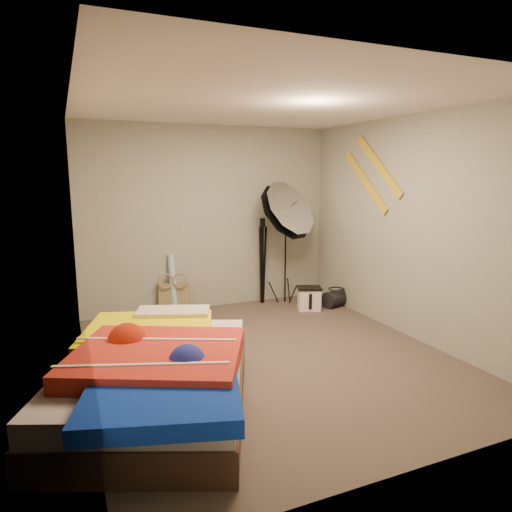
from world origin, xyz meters
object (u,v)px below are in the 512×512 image
tote_bag (174,298)px  wrapping_roll (173,284)px  duffel_bag (336,298)px  photo_umbrella (285,213)px  bed (157,375)px  camera_tripod (262,255)px  camera_case (309,299)px

tote_bag → wrapping_roll: bearing=-162.8°
duffel_bag → photo_umbrella: photo_umbrella is taller
tote_bag → photo_umbrella: size_ratio=0.22×
tote_bag → wrapping_roll: (-0.01, 0.00, 0.19)m
duffel_bag → bed: size_ratio=0.15×
wrapping_roll → duffel_bag: 2.29m
duffel_bag → photo_umbrella: size_ratio=0.20×
tote_bag → photo_umbrella: 1.91m
bed → camera_tripod: camera_tripod is taller
tote_bag → duffel_bag: tote_bag is taller
camera_case → camera_tripod: bearing=147.9°
bed → photo_umbrella: size_ratio=1.31×
wrapping_roll → photo_umbrella: bearing=-10.0°
photo_umbrella → camera_tripod: (-0.23, 0.24, -0.62)m
camera_case → photo_umbrella: size_ratio=0.16×
tote_bag → wrapping_roll: size_ratio=0.51×
camera_case → camera_tripod: camera_tripod is taller
camera_tripod → duffel_bag: bearing=-33.0°
duffel_bag → camera_tripod: bearing=132.1°
bed → duffel_bag: bearing=33.0°
tote_bag → camera_case: size_ratio=1.35×
camera_case → duffel_bag: size_ratio=0.80×
tote_bag → photo_umbrella: (1.52, -0.27, 1.12)m
wrapping_roll → bed: wrapping_roll is taller
wrapping_roll → duffel_bag: size_ratio=2.10×
photo_umbrella → tote_bag: bearing=169.9°
tote_bag → camera_case: bearing=-2.3°
wrapping_roll → photo_umbrella: (1.53, -0.27, 0.93)m
tote_bag → camera_case: 1.84m
wrapping_roll → camera_case: 1.87m
bed → camera_tripod: 3.20m
duffel_bag → photo_umbrella: (-0.66, 0.34, 1.21)m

